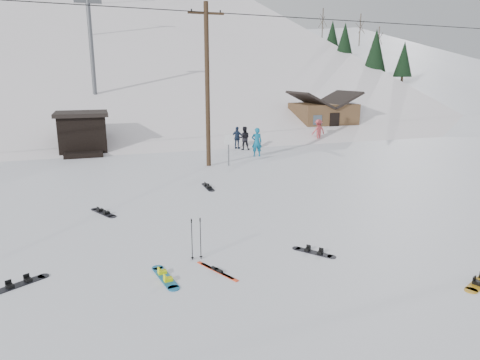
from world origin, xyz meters
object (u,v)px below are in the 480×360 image
object	(u,v)px
cabin	(323,117)
hero_snowboard	(165,277)
hero_skis	(217,271)
utility_pole	(207,84)

from	to	relation	value
cabin	hero_snowboard	xyz separation A→B (m)	(-17.63, -23.45, -1.45)
hero_skis	hero_snowboard	bearing A→B (deg)	152.09
cabin	hero_skis	size ratio (longest dim) A/B	3.56
utility_pole	hero_snowboard	distance (m)	14.97
utility_pole	cabin	xyz separation A→B (m)	(13.00, 10.00, -3.20)
utility_pole	hero_snowboard	world-z (taller)	utility_pole
hero_snowboard	utility_pole	bearing A→B (deg)	-28.95
hero_snowboard	cabin	bearing A→B (deg)	-46.90
cabin	hero_skis	distance (m)	28.61
hero_snowboard	hero_skis	distance (m)	1.40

